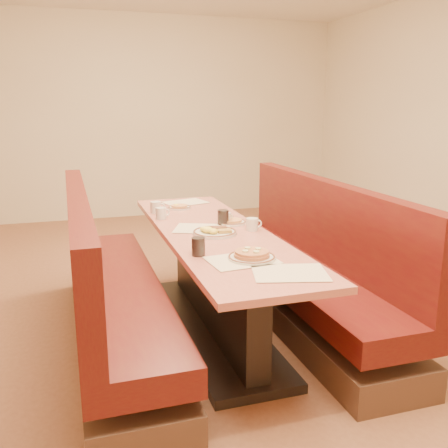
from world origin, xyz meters
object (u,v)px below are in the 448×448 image
object	(u,v)px
pancake_plate	(252,256)
coffee_mug_a	(253,224)
booth_right	(307,273)
coffee_mug_c	(226,218)
coffee_mug_d	(156,207)
booth_left	(108,295)
soda_tumbler_mid	(223,218)
soda_tumbler_near	(198,247)
coffee_mug_b	(161,213)
diner_table	(214,282)
eggs_plate	(214,232)

from	to	relation	value
pancake_plate	coffee_mug_a	world-z (taller)	coffee_mug_a
booth_right	coffee_mug_c	world-z (taller)	booth_right
coffee_mug_a	coffee_mug_d	world-z (taller)	coffee_mug_d
booth_left	coffee_mug_c	world-z (taller)	booth_left
soda_tumbler_mid	soda_tumbler_near	bearing A→B (deg)	-118.42
booth_left	booth_right	xyz separation A→B (m)	(1.46, 0.00, 0.00)
coffee_mug_b	coffee_mug_d	xyz separation A→B (m)	(0.00, 0.23, 0.00)
diner_table	pancake_plate	distance (m)	0.80
booth_right	eggs_plate	world-z (taller)	booth_right
coffee_mug_c	coffee_mug_d	world-z (taller)	coffee_mug_d
coffee_mug_d	eggs_plate	bearing A→B (deg)	-67.93
booth_left	coffee_mug_d	distance (m)	0.94
coffee_mug_c	soda_tumbler_mid	bearing A→B (deg)	-153.75
coffee_mug_b	soda_tumbler_mid	xyz separation A→B (m)	(0.39, -0.33, 0.01)
pancake_plate	soda_tumbler_near	distance (m)	0.31
coffee_mug_a	coffee_mug_b	xyz separation A→B (m)	(-0.53, 0.54, 0.00)
booth_left	eggs_plate	world-z (taller)	booth_left
eggs_plate	coffee_mug_c	bearing A→B (deg)	58.14
booth_right	coffee_mug_c	size ratio (longest dim) A/B	25.17
diner_table	coffee_mug_a	xyz separation A→B (m)	(0.26, -0.08, 0.42)
coffee_mug_a	eggs_plate	bearing A→B (deg)	-176.55
diner_table	coffee_mug_a	size ratio (longest dim) A/B	21.93
eggs_plate	coffee_mug_d	world-z (taller)	coffee_mug_d
eggs_plate	coffee_mug_d	size ratio (longest dim) A/B	2.45
booth_left	coffee_mug_a	bearing A→B (deg)	-4.50
diner_table	booth_right	size ratio (longest dim) A/B	1.00
soda_tumbler_mid	coffee_mug_c	bearing A→B (deg)	50.61
diner_table	pancake_plate	xyz separation A→B (m)	(0.02, -0.69, 0.40)
coffee_mug_b	soda_tumbler_mid	distance (m)	0.51
coffee_mug_d	soda_tumbler_mid	distance (m)	0.68
eggs_plate	coffee_mug_b	distance (m)	0.62
soda_tumbler_near	eggs_plate	bearing A→B (deg)	62.55
pancake_plate	coffee_mug_b	xyz separation A→B (m)	(-0.29, 1.16, 0.02)
booth_left	eggs_plate	bearing A→B (deg)	-8.08
diner_table	soda_tumbler_mid	size ratio (longest dim) A/B	22.58
eggs_plate	coffee_mug_b	bearing A→B (deg)	113.97
coffee_mug_a	coffee_mug_c	size ratio (longest dim) A/B	1.15
soda_tumbler_near	soda_tumbler_mid	distance (m)	0.75
coffee_mug_b	coffee_mug_d	world-z (taller)	coffee_mug_d
soda_tumbler_near	soda_tumbler_mid	size ratio (longest dim) A/B	0.96
coffee_mug_c	coffee_mug_d	bearing A→B (deg)	105.33
diner_table	coffee_mug_d	size ratio (longest dim) A/B	20.80
diner_table	booth_right	world-z (taller)	booth_right
diner_table	coffee_mug_d	bearing A→B (deg)	111.78
coffee_mug_a	coffee_mug_d	bearing A→B (deg)	123.53
diner_table	coffee_mug_a	distance (m)	0.50
eggs_plate	soda_tumbler_near	size ratio (longest dim) A/B	2.76
pancake_plate	eggs_plate	size ratio (longest dim) A/B	0.91
booth_left	coffee_mug_b	xyz separation A→B (m)	(0.46, 0.46, 0.43)
booth_left	coffee_mug_c	xyz separation A→B (m)	(0.88, 0.18, 0.43)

